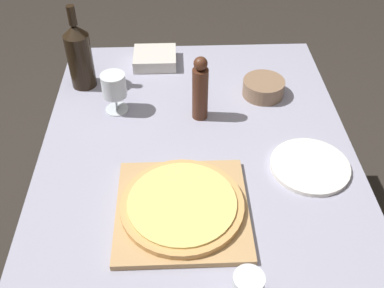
{
  "coord_description": "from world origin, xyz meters",
  "views": [
    {
      "loc": [
        -0.06,
        -0.97,
        1.72
      ],
      "look_at": [
        -0.02,
        0.02,
        0.83
      ],
      "focal_mm": 42.0,
      "sensor_mm": 36.0,
      "label": 1
    }
  ],
  "objects_px": {
    "pepper_mill": "(200,90)",
    "small_bowl": "(263,88)",
    "pizza": "(182,204)",
    "wine_bottle": "(79,55)",
    "wine_glass": "(114,87)"
  },
  "relations": [
    {
      "from": "small_bowl",
      "to": "wine_glass",
      "type": "bearing_deg",
      "value": -172.28
    },
    {
      "from": "wine_bottle",
      "to": "wine_glass",
      "type": "xyz_separation_m",
      "value": [
        0.13,
        -0.16,
        -0.03
      ]
    },
    {
      "from": "pepper_mill",
      "to": "wine_glass",
      "type": "relative_size",
      "value": 1.61
    },
    {
      "from": "pepper_mill",
      "to": "small_bowl",
      "type": "height_order",
      "value": "pepper_mill"
    },
    {
      "from": "wine_bottle",
      "to": "pizza",
      "type": "bearing_deg",
      "value": -60.59
    },
    {
      "from": "pizza",
      "to": "wine_bottle",
      "type": "height_order",
      "value": "wine_bottle"
    },
    {
      "from": "wine_glass",
      "to": "small_bowl",
      "type": "relative_size",
      "value": 0.97
    },
    {
      "from": "pepper_mill",
      "to": "small_bowl",
      "type": "distance_m",
      "value": 0.27
    },
    {
      "from": "wine_bottle",
      "to": "pepper_mill",
      "type": "xyz_separation_m",
      "value": [
        0.42,
        -0.2,
        -0.02
      ]
    },
    {
      "from": "pizza",
      "to": "small_bowl",
      "type": "relative_size",
      "value": 2.26
    },
    {
      "from": "pizza",
      "to": "pepper_mill",
      "type": "xyz_separation_m",
      "value": [
        0.07,
        0.41,
        0.08
      ]
    },
    {
      "from": "pizza",
      "to": "pepper_mill",
      "type": "height_order",
      "value": "pepper_mill"
    },
    {
      "from": "pizza",
      "to": "small_bowl",
      "type": "xyz_separation_m",
      "value": [
        0.3,
        0.53,
        -0.0
      ]
    },
    {
      "from": "pizza",
      "to": "pepper_mill",
      "type": "bearing_deg",
      "value": 80.45
    },
    {
      "from": "pizza",
      "to": "wine_bottle",
      "type": "distance_m",
      "value": 0.71
    }
  ]
}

